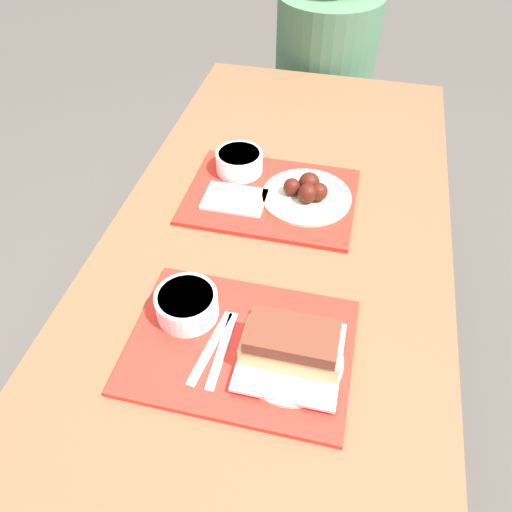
{
  "coord_description": "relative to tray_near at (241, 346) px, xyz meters",
  "views": [
    {
      "loc": [
        0.14,
        -0.74,
        1.53
      ],
      "look_at": [
        -0.02,
        -0.03,
        0.78
      ],
      "focal_mm": 35.0,
      "sensor_mm": 36.0,
      "label": 1
    }
  ],
  "objects": [
    {
      "name": "ground_plane",
      "position": [
        0.01,
        0.24,
        -0.75
      ],
      "size": [
        12.0,
        12.0,
        0.0
      ],
      "primitive_type": "plane",
      "color": "#4C4742"
    },
    {
      "name": "picnic_table",
      "position": [
        0.01,
        0.24,
        -0.1
      ],
      "size": [
        0.78,
        1.82,
        0.74
      ],
      "color": "brown",
      "rests_on": "ground_plane"
    },
    {
      "name": "bowl_coleslaw_far",
      "position": [
        -0.14,
        0.52,
        0.04
      ],
      "size": [
        0.12,
        0.12,
        0.05
      ],
      "color": "silver",
      "rests_on": "tray_far"
    },
    {
      "name": "picnic_bench_far",
      "position": [
        0.01,
        1.37,
        -0.38
      ],
      "size": [
        0.74,
        0.28,
        0.44
      ],
      "color": "brown",
      "rests_on": "ground_plane"
    },
    {
      "name": "tray_far",
      "position": [
        -0.04,
        0.44,
        0.0
      ],
      "size": [
        0.41,
        0.3,
        0.01
      ],
      "color": "red",
      "rests_on": "picnic_table"
    },
    {
      "name": "wings_plate_far",
      "position": [
        0.05,
        0.45,
        0.02
      ],
      "size": [
        0.22,
        0.22,
        0.06
      ],
      "color": "beige",
      "rests_on": "tray_far"
    },
    {
      "name": "brisket_sandwich_plate",
      "position": [
        0.1,
        -0.01,
        0.04
      ],
      "size": [
        0.19,
        0.19,
        0.09
      ],
      "color": "beige",
      "rests_on": "tray_near"
    },
    {
      "name": "plastic_fork_near",
      "position": [
        -0.05,
        -0.02,
        0.01
      ],
      "size": [
        0.04,
        0.17,
        0.0
      ],
      "color": "white",
      "rests_on": "tray_near"
    },
    {
      "name": "tray_near",
      "position": [
        0.0,
        0.0,
        0.0
      ],
      "size": [
        0.41,
        0.3,
        0.01
      ],
      "color": "red",
      "rests_on": "picnic_table"
    },
    {
      "name": "plastic_knife_near",
      "position": [
        -0.03,
        -0.02,
        0.01
      ],
      "size": [
        0.02,
        0.17,
        0.0
      ],
      "color": "white",
      "rests_on": "tray_near"
    },
    {
      "name": "napkin_far",
      "position": [
        -0.12,
        0.4,
        0.01
      ],
      "size": [
        0.15,
        0.1,
        0.01
      ],
      "color": "white",
      "rests_on": "tray_far"
    },
    {
      "name": "bowl_coleslaw_near",
      "position": [
        -0.12,
        0.05,
        0.04
      ],
      "size": [
        0.12,
        0.12,
        0.05
      ],
      "color": "silver",
      "rests_on": "tray_near"
    },
    {
      "name": "person_seated_across",
      "position": [
        -0.02,
        1.37,
        -0.02
      ],
      "size": [
        0.38,
        0.38,
        0.69
      ],
      "color": "#477051",
      "rests_on": "picnic_bench_far"
    }
  ]
}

